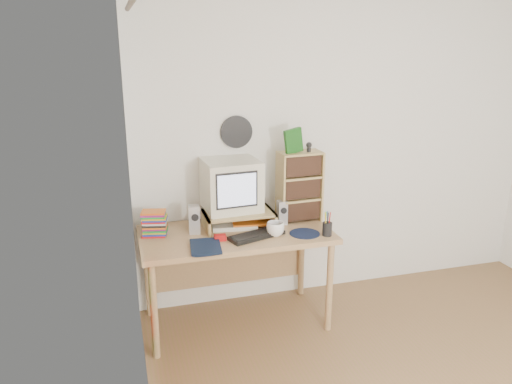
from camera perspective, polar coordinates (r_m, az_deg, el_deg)
back_wall at (r=4.22m, az=10.12°, el=5.01°), size 3.50×0.00×3.50m
left_wall at (r=2.14m, az=-12.67°, el=-6.95°), size 0.00×3.50×3.50m
curtain at (r=2.62m, az=-12.34°, el=-4.76°), size 0.00×2.20×2.20m
wall_disc at (r=3.86m, az=-2.25°, el=6.87°), size 0.25×0.02×0.25m
desk at (r=3.80m, az=-2.55°, el=-6.14°), size 1.40×0.70×0.75m
monitor_riser at (r=3.76m, az=-1.98°, el=-2.64°), size 0.52×0.30×0.12m
crt_monitor at (r=3.73m, az=-2.75°, el=0.69°), size 0.43×0.43×0.38m
speaker_left at (r=3.66m, az=-7.08°, el=-3.15°), size 0.09×0.09×0.21m
speaker_right at (r=3.81m, az=3.00°, el=-2.36°), size 0.07×0.07×0.19m
keyboard at (r=3.59m, az=0.07°, el=-4.98°), size 0.44×0.26×0.03m
dvd_stack at (r=3.66m, az=-11.54°, el=-3.14°), size 0.19×0.15×0.24m
cd_rack at (r=3.86m, az=4.99°, el=0.64°), size 0.34×0.19×0.55m
mug at (r=3.60m, az=2.23°, el=-4.25°), size 0.16×0.16×0.10m
diary at (r=3.41m, az=-7.52°, el=-6.15°), size 0.27×0.21×0.05m
mousepad at (r=3.67m, az=5.58°, el=-4.74°), size 0.26×0.26×0.00m
pen_cup at (r=3.63m, az=8.15°, el=-3.93°), size 0.08×0.08×0.14m
papers at (r=3.81m, az=-1.79°, el=-3.50°), size 0.37×0.29×0.04m
red_box at (r=3.54m, az=-4.12°, el=-5.23°), size 0.09×0.06×0.04m
game_box at (r=3.74m, az=4.30°, el=5.85°), size 0.15×0.06×0.18m
webcam at (r=3.79m, az=6.07°, el=5.14°), size 0.05×0.05×0.08m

